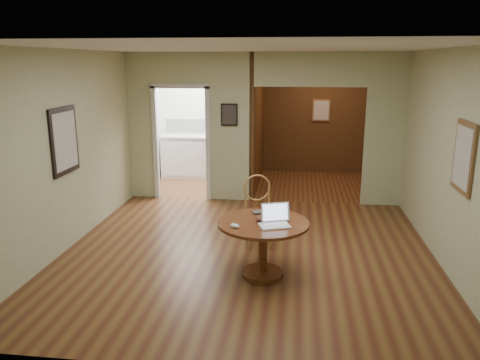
# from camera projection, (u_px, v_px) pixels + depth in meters

# --- Properties ---
(floor) EXTENTS (5.00, 5.00, 0.00)m
(floor) POSITION_uv_depth(u_px,v_px,m) (247.00, 254.00, 6.35)
(floor) COLOR #4D2416
(floor) RESTS_ON ground
(room_shell) EXTENTS (5.20, 7.50, 5.00)m
(room_shell) POSITION_uv_depth(u_px,v_px,m) (241.00, 127.00, 9.07)
(room_shell) COLOR white
(room_shell) RESTS_ON ground
(dining_table) EXTENTS (1.09, 1.09, 0.68)m
(dining_table) POSITION_uv_depth(u_px,v_px,m) (263.00, 236.00, 5.61)
(dining_table) COLOR brown
(dining_table) RESTS_ON ground
(chair) EXTENTS (0.51, 0.51, 1.00)m
(chair) POSITION_uv_depth(u_px,v_px,m) (258.00, 207.00, 6.57)
(chair) COLOR #A4683A
(chair) RESTS_ON ground
(open_laptop) EXTENTS (0.40, 0.39, 0.24)m
(open_laptop) POSITION_uv_depth(u_px,v_px,m) (275.00, 219.00, 5.45)
(open_laptop) COLOR white
(open_laptop) RESTS_ON dining_table
(closed_laptop) EXTENTS (0.38, 0.33, 0.03)m
(closed_laptop) POSITION_uv_depth(u_px,v_px,m) (266.00, 212.00, 5.87)
(closed_laptop) COLOR #BABABF
(closed_laptop) RESTS_ON dining_table
(mouse) EXTENTS (0.13, 0.10, 0.05)m
(mouse) POSITION_uv_depth(u_px,v_px,m) (235.00, 226.00, 5.36)
(mouse) COLOR white
(mouse) RESTS_ON dining_table
(wine_glass) EXTENTS (0.09, 0.09, 0.10)m
(wine_glass) POSITION_uv_depth(u_px,v_px,m) (259.00, 218.00, 5.52)
(wine_glass) COLOR white
(wine_glass) RESTS_ON dining_table
(pen) EXTENTS (0.12, 0.06, 0.01)m
(pen) POSITION_uv_depth(u_px,v_px,m) (265.00, 230.00, 5.29)
(pen) COLOR #0D0B53
(pen) RESTS_ON dining_table
(kitchen_cabinet) EXTENTS (2.06, 0.60, 0.94)m
(kitchen_cabinet) POSITION_uv_depth(u_px,v_px,m) (208.00, 156.00, 10.44)
(kitchen_cabinet) COLOR silver
(kitchen_cabinet) RESTS_ON ground
(grocery_bag) EXTENTS (0.32, 0.28, 0.29)m
(grocery_bag) POSITION_uv_depth(u_px,v_px,m) (239.00, 130.00, 10.20)
(grocery_bag) COLOR beige
(grocery_bag) RESTS_ON kitchen_cabinet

